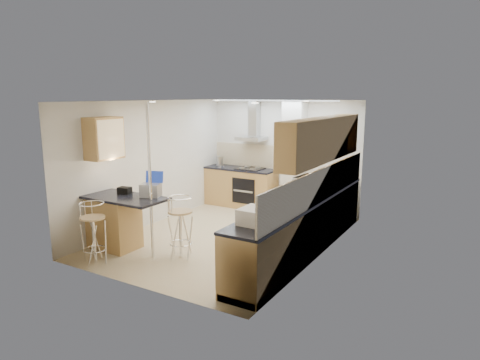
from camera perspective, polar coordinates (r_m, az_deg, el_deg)
The scene contains 16 objects.
ground at distance 8.04m, azimuth -1.66°, elevation -7.62°, with size 4.80×4.80×0.00m, color tan.
room_shell at distance 7.84m, azimuth 1.75°, elevation 3.48°, with size 3.64×4.84×2.51m.
right_counter at distance 7.25m, azimuth 8.47°, elevation -6.05°, with size 0.63×4.40×0.92m.
back_counter at distance 10.12m, azimuth 0.10°, elevation -0.93°, with size 1.70×0.63×0.92m.
peninsula at distance 7.50m, azimuth -15.04°, elevation -5.62°, with size 1.47×0.72×0.94m.
microwave at distance 7.44m, azimuth 9.33°, elevation -0.71°, with size 0.57×0.39×0.32m, color white.
laptop at distance 7.26m, azimuth -11.83°, elevation -1.34°, with size 0.32×0.24×0.22m, color #ABADB4.
bag at distance 7.58m, azimuth -15.13°, elevation -1.36°, with size 0.21×0.15×0.12m, color black.
bar_stool_near at distance 7.10m, azimuth -18.94°, elevation -6.67°, with size 0.40×0.40×0.98m, color tan, non-canonical shape.
bar_stool_end at distance 7.02m, azimuth -7.94°, elevation -6.21°, with size 0.42×0.42×1.02m, color tan, non-canonical shape.
jar_a at distance 7.69m, azimuth 10.75°, elevation -0.83°, with size 0.12×0.12×0.19m, color silver.
jar_b at distance 7.53m, azimuth 9.37°, elevation -1.27°, with size 0.11×0.11×0.14m, color silver.
jar_c at distance 6.63m, azimuth 6.01°, elevation -2.59°, with size 0.14×0.14×0.21m, color #B6B092.
jar_d at distance 6.74m, azimuth 8.35°, elevation -2.69°, with size 0.10×0.10×0.15m, color white.
bread_bin at distance 5.70m, azimuth 1.81°, elevation -4.80°, with size 0.32×0.41×0.21m, color silver.
kettle at distance 10.36m, azimuth -2.72°, elevation 2.55°, with size 0.16×0.16×0.23m, color #AEB2B3.
Camera 1 is at (4.06, -6.43, 2.61)m, focal length 32.00 mm.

